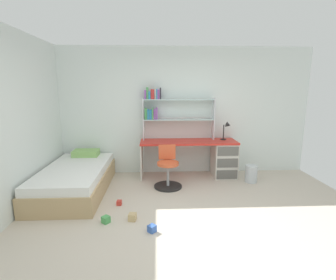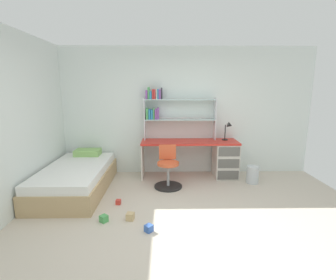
{
  "view_description": "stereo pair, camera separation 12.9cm",
  "coord_description": "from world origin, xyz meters",
  "px_view_note": "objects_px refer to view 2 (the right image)",
  "views": [
    {
      "loc": [
        -0.37,
        -2.97,
        1.8
      ],
      "look_at": [
        -0.17,
        1.32,
        0.92
      ],
      "focal_mm": 26.8,
      "sensor_mm": 36.0,
      "label": 1
    },
    {
      "loc": [
        -0.24,
        -2.97,
        1.8
      ],
      "look_at": [
        -0.17,
        1.32,
        0.92
      ],
      "focal_mm": 26.8,
      "sensor_mm": 36.0,
      "label": 2
    }
  ],
  "objects_px": {
    "toy_block_blue_2": "(149,228)",
    "desk_lamp": "(229,128)",
    "waste_bin": "(253,175)",
    "toy_block_green_0": "(104,219)",
    "swivel_chair": "(168,171)",
    "bookshelf_hutch": "(168,109)",
    "toy_block_red_1": "(118,202)",
    "bed_platform": "(77,178)",
    "toy_block_natural_3": "(130,216)",
    "desk": "(215,156)"
  },
  "relations": [
    {
      "from": "bookshelf_hutch",
      "to": "waste_bin",
      "type": "bearing_deg",
      "value": -18.76
    },
    {
      "from": "desk",
      "to": "desk_lamp",
      "type": "relative_size",
      "value": 5.11
    },
    {
      "from": "swivel_chair",
      "to": "bed_platform",
      "type": "relative_size",
      "value": 0.39
    },
    {
      "from": "toy_block_green_0",
      "to": "toy_block_natural_3",
      "type": "bearing_deg",
      "value": 7.61
    },
    {
      "from": "waste_bin",
      "to": "toy_block_natural_3",
      "type": "distance_m",
      "value": 2.59
    },
    {
      "from": "desk_lamp",
      "to": "toy_block_red_1",
      "type": "bearing_deg",
      "value": -147.16
    },
    {
      "from": "waste_bin",
      "to": "toy_block_red_1",
      "type": "relative_size",
      "value": 4.51
    },
    {
      "from": "bed_platform",
      "to": "toy_block_red_1",
      "type": "xyz_separation_m",
      "value": [
        0.84,
        -0.58,
        -0.19
      ]
    },
    {
      "from": "waste_bin",
      "to": "toy_block_green_0",
      "type": "distance_m",
      "value": 2.92
    },
    {
      "from": "swivel_chair",
      "to": "waste_bin",
      "type": "xyz_separation_m",
      "value": [
        1.65,
        0.16,
        -0.13
      ]
    },
    {
      "from": "toy_block_red_1",
      "to": "swivel_chair",
      "type": "bearing_deg",
      "value": 42.31
    },
    {
      "from": "desk",
      "to": "toy_block_green_0",
      "type": "height_order",
      "value": "desk"
    },
    {
      "from": "swivel_chair",
      "to": "waste_bin",
      "type": "height_order",
      "value": "swivel_chair"
    },
    {
      "from": "desk_lamp",
      "to": "swivel_chair",
      "type": "height_order",
      "value": "desk_lamp"
    },
    {
      "from": "desk",
      "to": "toy_block_blue_2",
      "type": "bearing_deg",
      "value": -121.22
    },
    {
      "from": "desk",
      "to": "desk_lamp",
      "type": "xyz_separation_m",
      "value": [
        0.27,
        0.05,
        0.58
      ]
    },
    {
      "from": "bed_platform",
      "to": "waste_bin",
      "type": "height_order",
      "value": "bed_platform"
    },
    {
      "from": "bookshelf_hutch",
      "to": "swivel_chair",
      "type": "bearing_deg",
      "value": -90.85
    },
    {
      "from": "toy_block_green_0",
      "to": "toy_block_blue_2",
      "type": "distance_m",
      "value": 0.68
    },
    {
      "from": "toy_block_blue_2",
      "to": "desk_lamp",
      "type": "bearing_deg",
      "value": 54.24
    },
    {
      "from": "bed_platform",
      "to": "toy_block_natural_3",
      "type": "xyz_separation_m",
      "value": [
        1.1,
        -1.07,
        -0.18
      ]
    },
    {
      "from": "bookshelf_hutch",
      "to": "toy_block_natural_3",
      "type": "bearing_deg",
      "value": -106.13
    },
    {
      "from": "swivel_chair",
      "to": "toy_block_red_1",
      "type": "distance_m",
      "value": 1.12
    },
    {
      "from": "bed_platform",
      "to": "toy_block_natural_3",
      "type": "height_order",
      "value": "bed_platform"
    },
    {
      "from": "bed_platform",
      "to": "toy_block_natural_3",
      "type": "bearing_deg",
      "value": -44.27
    },
    {
      "from": "swivel_chair",
      "to": "toy_block_green_0",
      "type": "distance_m",
      "value": 1.58
    },
    {
      "from": "bookshelf_hutch",
      "to": "toy_block_blue_2",
      "type": "height_order",
      "value": "bookshelf_hutch"
    },
    {
      "from": "waste_bin",
      "to": "toy_block_green_0",
      "type": "height_order",
      "value": "waste_bin"
    },
    {
      "from": "toy_block_natural_3",
      "to": "bookshelf_hutch",
      "type": "bearing_deg",
      "value": 73.87
    },
    {
      "from": "desk",
      "to": "toy_block_green_0",
      "type": "relative_size",
      "value": 20.91
    },
    {
      "from": "bed_platform",
      "to": "toy_block_red_1",
      "type": "height_order",
      "value": "bed_platform"
    },
    {
      "from": "toy_block_green_0",
      "to": "bookshelf_hutch",
      "type": "bearing_deg",
      "value": 65.17
    },
    {
      "from": "desk_lamp",
      "to": "bed_platform",
      "type": "bearing_deg",
      "value": -165.63
    },
    {
      "from": "toy_block_green_0",
      "to": "desk_lamp",
      "type": "bearing_deg",
      "value": 40.79
    },
    {
      "from": "desk_lamp",
      "to": "toy_block_blue_2",
      "type": "bearing_deg",
      "value": -125.76
    },
    {
      "from": "desk_lamp",
      "to": "toy_block_green_0",
      "type": "xyz_separation_m",
      "value": [
        -2.16,
        -1.86,
        -0.97
      ]
    },
    {
      "from": "bed_platform",
      "to": "toy_block_blue_2",
      "type": "height_order",
      "value": "bed_platform"
    },
    {
      "from": "swivel_chair",
      "to": "toy_block_red_1",
      "type": "xyz_separation_m",
      "value": [
        -0.8,
        -0.73,
        -0.26
      ]
    },
    {
      "from": "bookshelf_hutch",
      "to": "toy_block_red_1",
      "type": "distance_m",
      "value": 2.15
    },
    {
      "from": "desk_lamp",
      "to": "toy_block_blue_2",
      "type": "distance_m",
      "value": 2.78
    },
    {
      "from": "bookshelf_hutch",
      "to": "toy_block_blue_2",
      "type": "bearing_deg",
      "value": -97.19
    },
    {
      "from": "waste_bin",
      "to": "swivel_chair",
      "type": "bearing_deg",
      "value": -174.45
    },
    {
      "from": "waste_bin",
      "to": "toy_block_natural_3",
      "type": "height_order",
      "value": "waste_bin"
    },
    {
      "from": "swivel_chair",
      "to": "toy_block_blue_2",
      "type": "relative_size",
      "value": 8.51
    },
    {
      "from": "bookshelf_hutch",
      "to": "toy_block_red_1",
      "type": "relative_size",
      "value": 19.84
    },
    {
      "from": "desk_lamp",
      "to": "waste_bin",
      "type": "distance_m",
      "value": 1.03
    },
    {
      "from": "bed_platform",
      "to": "toy_block_green_0",
      "type": "bearing_deg",
      "value": -56.49
    },
    {
      "from": "bed_platform",
      "to": "toy_block_blue_2",
      "type": "bearing_deg",
      "value": -44.89
    },
    {
      "from": "bookshelf_hutch",
      "to": "toy_block_green_0",
      "type": "distance_m",
      "value": 2.57
    },
    {
      "from": "bookshelf_hutch",
      "to": "swivel_chair",
      "type": "relative_size",
      "value": 1.91
    }
  ]
}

